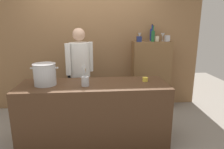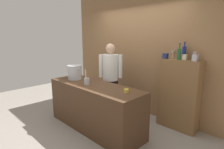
{
  "view_description": "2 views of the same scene",
  "coord_description": "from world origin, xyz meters",
  "px_view_note": "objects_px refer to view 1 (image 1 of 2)",
  "views": [
    {
      "loc": [
        0.03,
        -2.76,
        1.74
      ],
      "look_at": [
        0.29,
        0.36,
        0.94
      ],
      "focal_mm": 32.43,
      "sensor_mm": 36.0,
      "label": 1
    },
    {
      "loc": [
        2.66,
        -2.18,
        1.83
      ],
      "look_at": [
        0.23,
        0.26,
        1.1
      ],
      "focal_mm": 29.39,
      "sensor_mm": 36.0,
      "label": 2
    }
  ],
  "objects_px": {
    "butter_jar": "(145,79)",
    "spice_tin_silver": "(167,38)",
    "wine_glass_wide": "(140,35)",
    "wine_bottle_cobalt": "(152,35)",
    "wine_glass_tall": "(163,35)",
    "chef": "(80,69)",
    "utensil_crock": "(85,81)",
    "stockpot_large": "(45,74)",
    "spice_tin_cream": "(157,39)",
    "spice_tin_navy": "(139,39)",
    "wine_bottle_green": "(153,36)"
  },
  "relations": [
    {
      "from": "butter_jar",
      "to": "spice_tin_silver",
      "type": "height_order",
      "value": "spice_tin_silver"
    },
    {
      "from": "butter_jar",
      "to": "wine_glass_wide",
      "type": "xyz_separation_m",
      "value": [
        0.17,
        1.22,
        0.57
      ]
    },
    {
      "from": "wine_bottle_cobalt",
      "to": "wine_glass_tall",
      "type": "relative_size",
      "value": 2.09
    },
    {
      "from": "chef",
      "to": "wine_glass_tall",
      "type": "xyz_separation_m",
      "value": [
        1.61,
        0.54,
        0.53
      ]
    },
    {
      "from": "wine_bottle_cobalt",
      "to": "wine_glass_tall",
      "type": "height_order",
      "value": "wine_bottle_cobalt"
    },
    {
      "from": "utensil_crock",
      "to": "butter_jar",
      "type": "bearing_deg",
      "value": 9.91
    },
    {
      "from": "stockpot_large",
      "to": "wine_glass_tall",
      "type": "distance_m",
      "value": 2.42
    },
    {
      "from": "butter_jar",
      "to": "stockpot_large",
      "type": "bearing_deg",
      "value": -177.95
    },
    {
      "from": "wine_glass_tall",
      "to": "wine_glass_wide",
      "type": "bearing_deg",
      "value": 171.28
    },
    {
      "from": "utensil_crock",
      "to": "spice_tin_cream",
      "type": "height_order",
      "value": "spice_tin_cream"
    },
    {
      "from": "stockpot_large",
      "to": "spice_tin_navy",
      "type": "bearing_deg",
      "value": 34.9
    },
    {
      "from": "stockpot_large",
      "to": "wine_glass_wide",
      "type": "xyz_separation_m",
      "value": [
        1.6,
        1.27,
        0.45
      ]
    },
    {
      "from": "stockpot_large",
      "to": "chef",
      "type": "bearing_deg",
      "value": 56.9
    },
    {
      "from": "wine_bottle_green",
      "to": "spice_tin_silver",
      "type": "xyz_separation_m",
      "value": [
        0.29,
        0.01,
        -0.05
      ]
    },
    {
      "from": "utensil_crock",
      "to": "wine_bottle_cobalt",
      "type": "height_order",
      "value": "wine_bottle_cobalt"
    },
    {
      "from": "wine_bottle_cobalt",
      "to": "spice_tin_cream",
      "type": "bearing_deg",
      "value": -58.67
    },
    {
      "from": "chef",
      "to": "wine_bottle_green",
      "type": "height_order",
      "value": "wine_bottle_green"
    },
    {
      "from": "butter_jar",
      "to": "wine_glass_wide",
      "type": "bearing_deg",
      "value": 82.24
    },
    {
      "from": "spice_tin_silver",
      "to": "wine_bottle_green",
      "type": "bearing_deg",
      "value": -177.39
    },
    {
      "from": "utensil_crock",
      "to": "wine_glass_tall",
      "type": "bearing_deg",
      "value": 41.17
    },
    {
      "from": "butter_jar",
      "to": "spice_tin_cream",
      "type": "xyz_separation_m",
      "value": [
        0.48,
        1.08,
        0.51
      ]
    },
    {
      "from": "wine_glass_tall",
      "to": "wine_bottle_green",
      "type": "bearing_deg",
      "value": -152.85
    },
    {
      "from": "stockpot_large",
      "to": "butter_jar",
      "type": "height_order",
      "value": "stockpot_large"
    },
    {
      "from": "utensil_crock",
      "to": "spice_tin_silver",
      "type": "bearing_deg",
      "value": 37.77
    },
    {
      "from": "spice_tin_silver",
      "to": "chef",
      "type": "bearing_deg",
      "value": -165.54
    },
    {
      "from": "stockpot_large",
      "to": "spice_tin_cream",
      "type": "relative_size",
      "value": 3.59
    },
    {
      "from": "chef",
      "to": "wine_glass_tall",
      "type": "distance_m",
      "value": 1.78
    },
    {
      "from": "spice_tin_cream",
      "to": "spice_tin_silver",
      "type": "xyz_separation_m",
      "value": [
        0.2,
        -0.03,
        0.01
      ]
    },
    {
      "from": "chef",
      "to": "wine_glass_wide",
      "type": "bearing_deg",
      "value": 172.32
    },
    {
      "from": "chef",
      "to": "spice_tin_cream",
      "type": "relative_size",
      "value": 15.95
    },
    {
      "from": "spice_tin_navy",
      "to": "wine_glass_wide",
      "type": "bearing_deg",
      "value": 75.2
    },
    {
      "from": "chef",
      "to": "wine_bottle_green",
      "type": "bearing_deg",
      "value": 161.57
    },
    {
      "from": "spice_tin_navy",
      "to": "utensil_crock",
      "type": "bearing_deg",
      "value": -129.98
    },
    {
      "from": "wine_bottle_cobalt",
      "to": "chef",
      "type": "bearing_deg",
      "value": -157.7
    },
    {
      "from": "wine_bottle_cobalt",
      "to": "utensil_crock",
      "type": "bearing_deg",
      "value": -133.63
    },
    {
      "from": "butter_jar",
      "to": "spice_tin_silver",
      "type": "bearing_deg",
      "value": 57.23
    },
    {
      "from": "chef",
      "to": "butter_jar",
      "type": "height_order",
      "value": "chef"
    },
    {
      "from": "wine_glass_tall",
      "to": "spice_tin_cream",
      "type": "distance_m",
      "value": 0.17
    },
    {
      "from": "wine_glass_wide",
      "to": "spice_tin_silver",
      "type": "bearing_deg",
      "value": -19.19
    },
    {
      "from": "utensil_crock",
      "to": "wine_glass_tall",
      "type": "xyz_separation_m",
      "value": [
        1.49,
        1.31,
        0.53
      ]
    },
    {
      "from": "butter_jar",
      "to": "spice_tin_navy",
      "type": "distance_m",
      "value": 1.15
    },
    {
      "from": "utensil_crock",
      "to": "wine_glass_tall",
      "type": "relative_size",
      "value": 1.91
    },
    {
      "from": "spice_tin_cream",
      "to": "stockpot_large",
      "type": "bearing_deg",
      "value": -149.31
    },
    {
      "from": "chef",
      "to": "spice_tin_navy",
      "type": "relative_size",
      "value": 16.07
    },
    {
      "from": "wine_bottle_cobalt",
      "to": "wine_glass_wide",
      "type": "bearing_deg",
      "value": 172.57
    },
    {
      "from": "chef",
      "to": "wine_bottle_cobalt",
      "type": "relative_size",
      "value": 5.11
    },
    {
      "from": "stockpot_large",
      "to": "spice_tin_silver",
      "type": "xyz_separation_m",
      "value": [
        2.1,
        1.1,
        0.4
      ]
    },
    {
      "from": "stockpot_large",
      "to": "wine_glass_wide",
      "type": "height_order",
      "value": "wine_glass_wide"
    },
    {
      "from": "wine_bottle_green",
      "to": "wine_glass_wide",
      "type": "distance_m",
      "value": 0.29
    },
    {
      "from": "wine_bottle_green",
      "to": "utensil_crock",
      "type": "bearing_deg",
      "value": -136.72
    }
  ]
}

